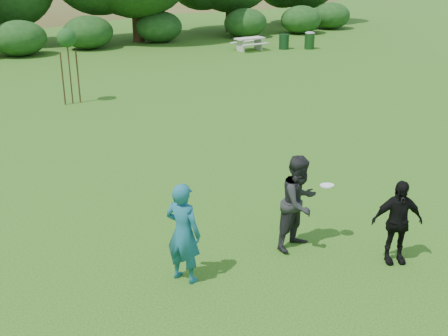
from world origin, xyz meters
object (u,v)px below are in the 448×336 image
object	(u,v)px
player_black	(397,222)
trash_can_lidded	(310,40)
picnic_table	(250,42)
trash_can_near	(284,42)
player_grey	(299,203)
player_teal	(183,233)
sapling	(67,40)

from	to	relation	value
player_black	trash_can_lidded	distance (m)	25.37
player_black	picnic_table	distance (m)	24.76
trash_can_near	player_grey	bearing A→B (deg)	-128.92
player_teal	trash_can_lidded	world-z (taller)	player_teal
player_black	picnic_table	xyz separation A→B (m)	(12.39, 21.43, -0.29)
player_teal	player_black	bearing A→B (deg)	-141.11
player_grey	picnic_table	world-z (taller)	player_grey
trash_can_near	picnic_table	bearing A→B (deg)	160.15
picnic_table	trash_can_lidded	xyz separation A→B (m)	(3.37, -1.55, 0.02)
sapling	trash_can_lidded	distance (m)	17.45
player_teal	player_grey	bearing A→B (deg)	-121.32
trash_can_lidded	picnic_table	bearing A→B (deg)	155.30
picnic_table	trash_can_lidded	world-z (taller)	trash_can_lidded
player_black	picnic_table	bearing A→B (deg)	89.28
player_black	sapling	size ratio (longest dim) A/B	0.57
player_black	player_teal	bearing A→B (deg)	-175.24
trash_can_near	sapling	bearing A→B (deg)	-159.30
trash_can_lidded	sapling	bearing A→B (deg)	-163.37
picnic_table	player_teal	bearing A→B (deg)	-128.87
trash_can_lidded	trash_can_near	bearing A→B (deg)	148.54
player_teal	trash_can_near	size ratio (longest dim) A/B	2.04
trash_can_near	sapling	world-z (taller)	sapling
sapling	trash_can_lidded	xyz separation A→B (m)	(16.62, 4.96, -1.88)
player_grey	picnic_table	distance (m)	24.15
player_grey	trash_can_lidded	size ratio (longest dim) A/B	1.80
player_grey	trash_can_near	size ratio (longest dim) A/B	2.10
player_teal	trash_can_near	bearing A→B (deg)	-69.92
player_teal	trash_can_near	xyz separation A→B (m)	(18.00, 19.06, -0.47)
trash_can_near	player_black	bearing A→B (deg)	-124.89
trash_can_near	trash_can_lidded	distance (m)	1.56
player_black	sapling	world-z (taller)	sapling
picnic_table	trash_can_near	bearing A→B (deg)	-19.85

